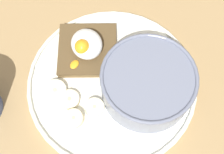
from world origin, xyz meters
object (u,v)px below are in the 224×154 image
Objects in this scene: banana_slice_left at (70,100)px; toast_slice at (88,50)px; oatmeal_bowl at (148,83)px; banana_slice_front at (74,119)px; poached_egg at (86,45)px; banana_slice_back at (55,91)px; banana_slice_right at (95,108)px.

toast_slice is at bearing -37.61° from banana_slice_left.
oatmeal_bowl is 12.15cm from banana_slice_front.
toast_slice is 3.11× the size of banana_slice_front.
oatmeal_bowl reaches higher than banana_slice_left.
toast_slice is 2.03cm from poached_egg.
banana_slice_back is at bearing 124.81° from toast_slice.
banana_slice_left is (2.60, 11.60, -2.32)cm from oatmeal_bowl.
banana_slice_back is at bearing 45.07° from banana_slice_right.
banana_slice_left is 0.88× the size of banana_slice_right.
banana_slice_front is at bearing 92.62° from oatmeal_bowl.
oatmeal_bowl is 8.80cm from banana_slice_right.
banana_slice_back is (4.72, 13.24, -2.22)cm from oatmeal_bowl.
banana_slice_front is at bearing 150.49° from toast_slice.
banana_slice_right is (0.54, -3.44, -0.13)cm from banana_slice_front.
oatmeal_bowl is 1.17× the size of toast_slice.
poached_egg reaches higher than toast_slice.
poached_egg is 1.32× the size of banana_slice_back.
banana_slice_right is at bearing 167.29° from poached_egg.
toast_slice is 8.86cm from banana_slice_left.
toast_slice is 11.68cm from banana_slice_front.
banana_slice_front reaches higher than banana_slice_left.
poached_egg is at bearing -29.09° from banana_slice_front.
banana_slice_left is 0.75× the size of banana_slice_back.
banana_slice_front reaches higher than banana_slice_back.
poached_egg is 10.00cm from banana_slice_right.
toast_slice is at bearing -29.51° from banana_slice_front.
banana_slice_left is at bearing -6.32° from banana_slice_front.
toast_slice is 8.59cm from banana_slice_back.
banana_slice_left is at bearing 49.90° from banana_slice_right.
banana_slice_left is 4.05cm from banana_slice_right.
toast_slice reaches higher than banana_slice_back.
oatmeal_bowl is 3.63× the size of banana_slice_front.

